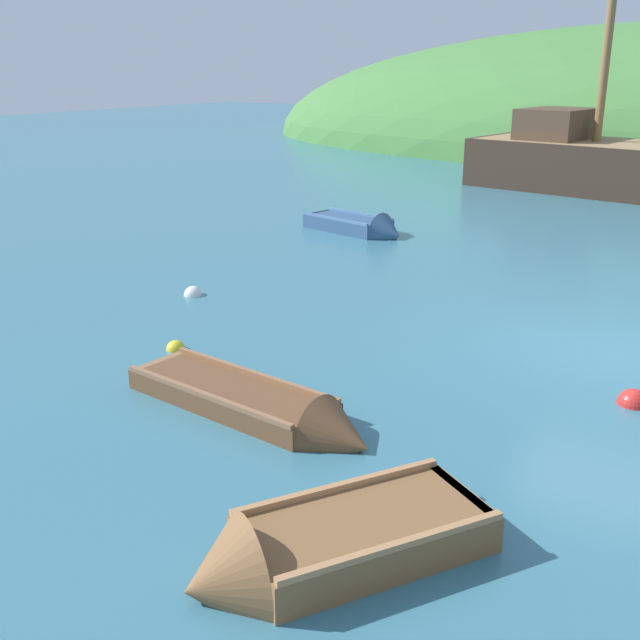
% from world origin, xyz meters
% --- Properties ---
extents(ground_plane, '(120.00, 120.00, 0.00)m').
position_xyz_m(ground_plane, '(0.00, 0.00, 0.00)').
color(ground_plane, teal).
extents(sailing_ship, '(14.88, 5.48, 11.30)m').
position_xyz_m(sailing_ship, '(-3.36, 16.56, 0.66)').
color(sailing_ship, '#38281E').
rests_on(sailing_ship, ground).
extents(rowboat_near_dock, '(3.91, 1.26, 0.97)m').
position_xyz_m(rowboat_near_dock, '(-3.11, -5.06, 0.08)').
color(rowboat_near_dock, brown).
rests_on(rowboat_near_dock, ground).
extents(rowboat_center, '(2.48, 3.15, 1.13)m').
position_xyz_m(rowboat_center, '(-0.75, -7.23, 0.13)').
color(rowboat_center, brown).
rests_on(rowboat_center, ground).
extents(rowboat_outer_left, '(3.22, 1.63, 1.07)m').
position_xyz_m(rowboat_outer_left, '(-8.10, 5.51, 0.13)').
color(rowboat_outer_left, '#335175').
rests_on(rowboat_outer_left, ground).
extents(buoy_yellow, '(0.31, 0.31, 0.31)m').
position_xyz_m(buoy_yellow, '(-5.89, -3.90, 0.00)').
color(buoy_yellow, yellow).
rests_on(buoy_yellow, ground).
extents(buoy_red, '(0.43, 0.43, 0.43)m').
position_xyz_m(buoy_red, '(0.82, -1.86, 0.00)').
color(buoy_red, red).
rests_on(buoy_red, ground).
extents(buoy_white, '(0.37, 0.37, 0.37)m').
position_xyz_m(buoy_white, '(-7.80, -1.47, 0.00)').
color(buoy_white, white).
rests_on(buoy_white, ground).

